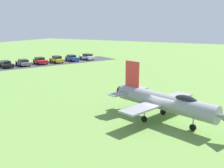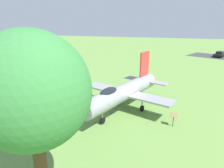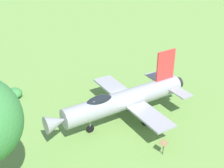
{
  "view_description": "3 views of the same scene",
  "coord_description": "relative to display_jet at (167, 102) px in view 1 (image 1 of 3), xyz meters",
  "views": [
    {
      "loc": [
        -6.78,
        23.37,
        9.24
      ],
      "look_at": [
        8.61,
        -5.88,
        1.5
      ],
      "focal_mm": 42.23,
      "sensor_mm": 36.0,
      "label": 1
    },
    {
      "loc": [
        -17.42,
        -4.45,
        8.35
      ],
      "look_at": [
        0.79,
        1.4,
        2.42
      ],
      "focal_mm": 32.01,
      "sensor_mm": 36.0,
      "label": 2
    },
    {
      "loc": [
        -17.17,
        -12.93,
        15.04
      ],
      "look_at": [
        0.2,
        1.49,
        2.82
      ],
      "focal_mm": 49.92,
      "sensor_mm": 36.0,
      "label": 3
    }
  ],
  "objects": [
    {
      "name": "parked_car_yellow",
      "position": [
        33.88,
        -25.26,
        -1.18
      ],
      "size": [
        4.85,
        3.74,
        1.6
      ],
      "rotation": [
        0.0,
        0.0,
        5.79
      ],
      "color": "gold",
      "rests_on": "ground_plane"
    },
    {
      "name": "parked_car_white",
      "position": [
        30.24,
        -32.82,
        -1.21
      ],
      "size": [
        4.78,
        3.48,
        1.52
      ],
      "rotation": [
        0.0,
        0.0,
        5.88
      ],
      "color": "silver",
      "rests_on": "ground_plane"
    },
    {
      "name": "ground_plane",
      "position": [
        0.34,
        -0.12,
        -1.99
      ],
      "size": [
        200.0,
        200.0,
        0.0
      ],
      "primitive_type": "plane",
      "color": "#668E42"
    },
    {
      "name": "parking_strip",
      "position": [
        34.76,
        -23.65,
        -1.99
      ],
      "size": [
        21.78,
        33.64,
        0.0
      ],
      "primitive_type": "cube",
      "rotation": [
        0.0,
        0.0,
        7.4
      ],
      "color": "#38383D",
      "rests_on": "ground_plane"
    },
    {
      "name": "display_jet",
      "position": [
        0.0,
        0.0,
        0.0
      ],
      "size": [
        12.29,
        9.46,
        5.37
      ],
      "rotation": [
        0.0,
        0.0,
        2.81
      ],
      "color": "gray",
      "rests_on": "ground_plane"
    },
    {
      "name": "parked_car_red",
      "position": [
        35.74,
        -21.79,
        -1.21
      ],
      "size": [
        4.6,
        3.58,
        1.51
      ],
      "rotation": [
        0.0,
        0.0,
        8.97
      ],
      "color": "red",
      "rests_on": "ground_plane"
    },
    {
      "name": "parked_car_black",
      "position": [
        39.01,
        -15.08,
        -1.28
      ],
      "size": [
        5.04,
        3.63,
        1.36
      ],
      "rotation": [
        0.0,
        0.0,
        8.98
      ],
      "color": "black",
      "rests_on": "ground_plane"
    },
    {
      "name": "parked_car_blue",
      "position": [
        32.22,
        -29.09,
        -1.22
      ],
      "size": [
        4.59,
        3.59,
        1.48
      ],
      "rotation": [
        0.0,
        0.0,
        8.93
      ],
      "color": "#23429E",
      "rests_on": "ground_plane"
    },
    {
      "name": "parked_car_gray",
      "position": [
        37.32,
        -18.14,
        -1.25
      ],
      "size": [
        4.78,
        3.67,
        1.43
      ],
      "rotation": [
        0.0,
        0.0,
        5.83
      ],
      "color": "slate",
      "rests_on": "ground_plane"
    },
    {
      "name": "info_plaque",
      "position": [
        -1.28,
        -4.85,
        -1.14
      ],
      "size": [
        0.49,
        0.66,
        1.14
      ],
      "color": "#333333",
      "rests_on": "ground_plane"
    }
  ]
}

